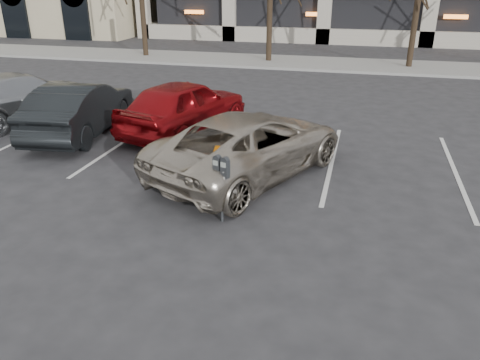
% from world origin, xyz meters
% --- Properties ---
extents(ground, '(140.00, 140.00, 0.00)m').
position_xyz_m(ground, '(0.00, 0.00, 0.00)').
color(ground, '#28282B').
rests_on(ground, ground).
extents(sidewalk, '(80.00, 4.00, 0.12)m').
position_xyz_m(sidewalk, '(0.00, 16.00, 0.06)').
color(sidewalk, gray).
rests_on(sidewalk, ground).
extents(stall_lines, '(16.90, 5.20, 0.00)m').
position_xyz_m(stall_lines, '(-1.40, 2.30, 0.01)').
color(stall_lines, silver).
rests_on(stall_lines, ground).
extents(parking_meter, '(0.34, 0.22, 1.25)m').
position_xyz_m(parking_meter, '(-0.31, -1.31, 0.96)').
color(parking_meter, black).
rests_on(parking_meter, ground).
extents(suv_silver, '(4.24, 5.60, 1.42)m').
position_xyz_m(suv_silver, '(-0.36, 1.03, 0.71)').
color(suv_silver, '#B1A797').
rests_on(suv_silver, ground).
extents(car_red, '(2.95, 4.81, 1.53)m').
position_xyz_m(car_red, '(-2.92, 3.64, 0.76)').
color(car_red, maroon).
rests_on(car_red, ground).
extents(car_dark, '(2.15, 4.64, 1.47)m').
position_xyz_m(car_dark, '(-5.67, 2.69, 0.74)').
color(car_dark, black).
rests_on(car_dark, ground).
extents(car_silver, '(3.47, 5.48, 1.48)m').
position_xyz_m(car_silver, '(-8.25, 3.44, 0.74)').
color(car_silver, '#979B9E').
rests_on(car_silver, ground).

